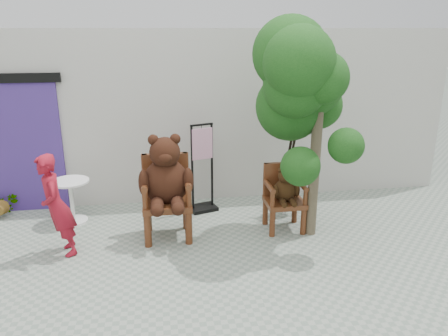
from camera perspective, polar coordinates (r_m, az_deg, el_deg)
name	(u,v)px	position (r m, az deg, el deg)	size (l,w,h in m)	color
ground_plane	(228,273)	(5.76, 0.49, -13.60)	(60.00, 60.00, 0.00)	gray
back_wall	(201,113)	(8.13, -3.02, 7.16)	(9.00, 1.00, 3.00)	#B6B3AA
doorway	(25,144)	(7.96, -24.59, 2.85)	(1.40, 0.11, 2.33)	#3E2674
chair_big	(166,181)	(6.38, -7.58, -1.71)	(0.78, 0.83, 1.59)	#421F0E
chair_small	(284,191)	(6.76, 7.88, -3.04)	(0.58, 0.55, 1.02)	#421F0E
person	(57,206)	(6.30, -21.03, -4.65)	(0.53, 0.35, 1.44)	maroon
cafe_table	(71,196)	(7.39, -19.32, -3.50)	(0.60, 0.60, 0.70)	white
display_stand	(202,178)	(7.39, -2.83, -1.29)	(0.53, 0.47, 1.51)	black
stool_bucket	(290,177)	(7.33, 8.59, -1.16)	(0.32, 0.32, 1.45)	white
tree	(301,85)	(6.20, 9.99, 10.65)	(1.44, 1.65, 3.19)	#433828
potted_plant	(3,204)	(8.15, -26.85, -4.20)	(0.39, 0.33, 0.43)	black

